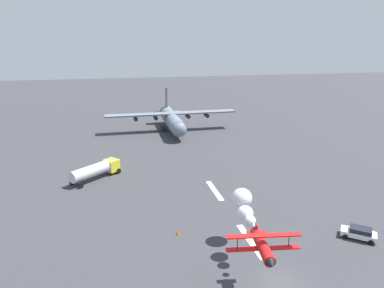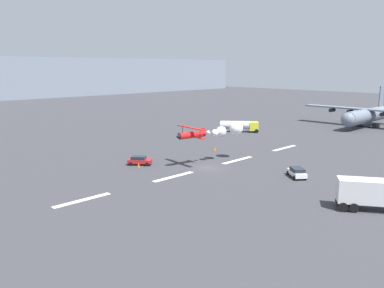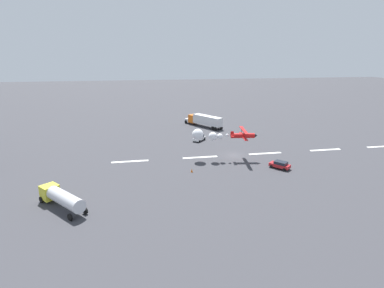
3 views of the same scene
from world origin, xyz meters
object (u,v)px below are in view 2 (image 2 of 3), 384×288
(airport_staff_sedan, at_px, (139,160))
(fuel_tanker_truck, at_px, (240,125))
(traffic_cone_far, at_px, (215,149))
(stunt_biplane_red, at_px, (221,131))
(traffic_cone_near, at_px, (139,165))
(followme_car_yellow, at_px, (297,172))
(cargo_transport_plane, at_px, (365,115))

(airport_staff_sedan, bearing_deg, fuel_tanker_truck, 13.73)
(traffic_cone_far, bearing_deg, fuel_tanker_truck, 26.50)
(stunt_biplane_red, distance_m, traffic_cone_near, 15.66)
(followme_car_yellow, relative_size, airport_staff_sedan, 1.02)
(cargo_transport_plane, bearing_deg, stunt_biplane_red, 178.33)
(stunt_biplane_red, bearing_deg, airport_staff_sedan, 146.12)
(cargo_transport_plane, distance_m, traffic_cone_near, 72.83)
(stunt_biplane_red, relative_size, traffic_cone_far, 19.00)
(stunt_biplane_red, bearing_deg, traffic_cone_near, 152.35)
(traffic_cone_near, height_order, traffic_cone_far, same)
(traffic_cone_far, bearing_deg, airport_staff_sedan, 176.36)
(stunt_biplane_red, height_order, followme_car_yellow, stunt_biplane_red)
(cargo_transport_plane, bearing_deg, followme_car_yellow, -166.95)
(followme_car_yellow, distance_m, airport_staff_sedan, 26.38)
(fuel_tanker_truck, height_order, airport_staff_sedan, fuel_tanker_truck)
(fuel_tanker_truck, bearing_deg, airport_staff_sedan, -166.27)
(stunt_biplane_red, height_order, traffic_cone_far, stunt_biplane_red)
(fuel_tanker_truck, bearing_deg, traffic_cone_near, -165.08)
(followme_car_yellow, height_order, traffic_cone_near, followme_car_yellow)
(stunt_biplane_red, height_order, traffic_cone_near, stunt_biplane_red)
(fuel_tanker_truck, bearing_deg, stunt_biplane_red, -147.64)
(traffic_cone_far, bearing_deg, followme_car_yellow, -105.26)
(traffic_cone_near, bearing_deg, stunt_biplane_red, -27.65)
(fuel_tanker_truck, height_order, followme_car_yellow, fuel_tanker_truck)
(airport_staff_sedan, distance_m, traffic_cone_far, 18.21)
(cargo_transport_plane, distance_m, fuel_tanker_truck, 36.66)
(fuel_tanker_truck, height_order, traffic_cone_near, fuel_tanker_truck)
(fuel_tanker_truck, xyz_separation_m, traffic_cone_near, (-41.31, -11.00, -1.38))
(traffic_cone_near, bearing_deg, airport_staff_sedan, 46.54)
(cargo_transport_plane, xyz_separation_m, fuel_tanker_truck, (-30.95, 19.59, -1.64))
(traffic_cone_far, bearing_deg, traffic_cone_near, -179.92)
(cargo_transport_plane, height_order, followme_car_yellow, cargo_transport_plane)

